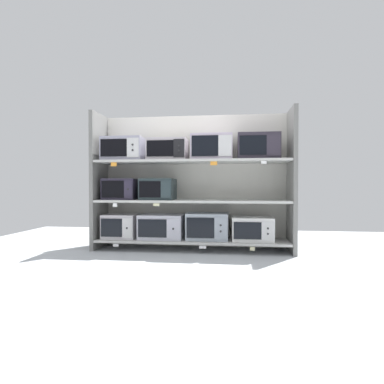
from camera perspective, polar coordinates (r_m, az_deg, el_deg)
name	(u,v)px	position (r m, az deg, el deg)	size (l,w,h in m)	color
ground	(179,271)	(3.32, -2.21, -13.46)	(6.42, 6.00, 0.02)	#B2B7BC
back_panel	(195,181)	(4.48, 0.45, 1.90)	(2.62, 0.04, 1.77)	beige
upright_left	(99,181)	(4.53, -15.81, 1.85)	(0.05, 0.52, 1.77)	slate
upright_right	(292,181)	(4.23, 16.96, 1.90)	(0.05, 0.52, 1.77)	slate
shelf_0	(192,240)	(4.26, 0.00, -8.36)	(2.42, 0.52, 0.03)	beige
microwave_0	(121,226)	(4.44, -12.16, -5.77)	(0.43, 0.41, 0.31)	#B6B2B7
microwave_1	(162,226)	(4.30, -5.25, -5.97)	(0.56, 0.42, 0.31)	#B4B4C2
microwave_2	(207,226)	(4.21, 2.69, -5.95)	(0.53, 0.37, 0.34)	#97A1AD
microwave_3	(252,229)	(4.21, 10.45, -6.29)	(0.51, 0.40, 0.29)	silver
price_tag_0	(116,245)	(4.23, -13.10, -8.98)	(0.07, 0.00, 0.04)	white
price_tag_1	(203,247)	(3.99, 1.86, -9.56)	(0.09, 0.00, 0.04)	white
price_tag_2	(252,249)	(3.98, 10.43, -9.66)	(0.06, 0.00, 0.04)	beige
shelf_1	(192,201)	(4.20, 0.00, -1.57)	(2.42, 0.52, 0.03)	beige
microwave_4	(121,189)	(4.41, -12.22, 0.50)	(0.42, 0.36, 0.27)	#2C2739
microwave_5	(158,189)	(4.27, -5.91, 0.50)	(0.42, 0.41, 0.27)	#283539
price_tag_3	(115,205)	(4.17, -13.22, -2.21)	(0.06, 0.00, 0.05)	white
price_tag_4	(156,205)	(4.02, -6.21, -2.21)	(0.08, 0.00, 0.03)	beige
shelf_2	(192,162)	(4.21, 0.00, 5.30)	(2.42, 0.52, 0.03)	beige
microwave_6	(125,149)	(4.42, -11.63, 7.24)	(0.52, 0.43, 0.30)	#9A99AD
microwave_7	(168,150)	(4.27, -4.23, 7.32)	(0.50, 0.36, 0.28)	#BDB5BB
microwave_8	(212,148)	(4.20, 3.50, 7.70)	(0.51, 0.41, 0.32)	#BDB0C4
microwave_9	(258,147)	(4.20, 11.43, 7.68)	(0.51, 0.39, 0.32)	#2F2A35
price_tag_5	(114,164)	(4.18, -13.42, 4.69)	(0.07, 0.00, 0.05)	orange
price_tag_6	(214,163)	(3.92, 3.80, 4.99)	(0.08, 0.00, 0.05)	orange
price_tag_7	(264,162)	(3.93, 12.37, 5.05)	(0.06, 0.00, 0.03)	white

